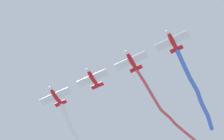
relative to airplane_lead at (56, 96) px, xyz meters
name	(u,v)px	position (x,y,z in m)	size (l,w,h in m)	color
airplane_lead	(56,96)	(0.00, 0.00, 0.00)	(5.31, 7.00, 1.73)	red
smoke_trail_lead	(78,139)	(11.17, -1.43, -1.18)	(18.38, 2.71, 3.13)	white
airplane_left_wing	(93,78)	(-2.08, -8.60, 0.30)	(5.31, 7.00, 1.73)	red
airplane_right_wing	(131,61)	(-4.17, -17.20, 0.00)	(5.32, 7.00, 1.73)	red
smoke_trail_right_wing	(172,116)	(10.79, -22.39, -0.49)	(24.97, 11.55, 1.35)	#DB4C4C
airplane_slot	(172,41)	(-6.25, -25.81, 0.30)	(5.32, 7.00, 1.73)	red
smoke_trail_slot	(196,91)	(6.27, -28.45, -0.01)	(21.20, 4.71, 1.47)	#4C75DB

